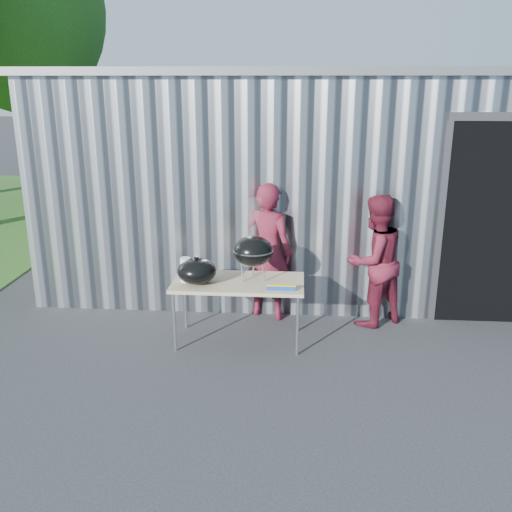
# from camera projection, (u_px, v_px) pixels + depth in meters

# --- Properties ---
(ground) EXTENTS (80.00, 80.00, 0.00)m
(ground) POSITION_uv_depth(u_px,v_px,m) (263.00, 379.00, 5.90)
(ground) COLOR #2B2B2D
(building) EXTENTS (8.20, 6.20, 3.10)m
(building) POSITION_uv_depth(u_px,v_px,m) (334.00, 166.00, 9.73)
(building) COLOR silver
(building) RESTS_ON ground
(tree_far) EXTENTS (4.18, 4.18, 6.92)m
(tree_far) POSITION_uv_depth(u_px,v_px,m) (16.00, 10.00, 13.58)
(tree_far) COLOR #442D19
(tree_far) RESTS_ON ground
(folding_table) EXTENTS (1.50, 0.75, 0.75)m
(folding_table) POSITION_uv_depth(u_px,v_px,m) (238.00, 284.00, 6.54)
(folding_table) COLOR tan
(folding_table) RESTS_ON ground
(kettle_grill) EXTENTS (0.46, 0.46, 0.94)m
(kettle_grill) POSITION_uv_depth(u_px,v_px,m) (253.00, 245.00, 6.46)
(kettle_grill) COLOR black
(kettle_grill) RESTS_ON folding_table
(grill_lid) EXTENTS (0.44, 0.44, 0.32)m
(grill_lid) POSITION_uv_depth(u_px,v_px,m) (197.00, 271.00, 6.42)
(grill_lid) COLOR black
(grill_lid) RESTS_ON folding_table
(paper_towels) EXTENTS (0.12, 0.12, 0.28)m
(paper_towels) POSITION_uv_depth(u_px,v_px,m) (186.00, 270.00, 6.48)
(paper_towels) COLOR white
(paper_towels) RESTS_ON folding_table
(white_tub) EXTENTS (0.20, 0.15, 0.10)m
(white_tub) POSITION_uv_depth(u_px,v_px,m) (194.00, 269.00, 6.77)
(white_tub) COLOR white
(white_tub) RESTS_ON folding_table
(foil_box) EXTENTS (0.32, 0.05, 0.06)m
(foil_box) POSITION_uv_depth(u_px,v_px,m) (281.00, 287.00, 6.24)
(foil_box) COLOR #18409E
(foil_box) RESTS_ON folding_table
(person_cook) EXTENTS (0.75, 0.64, 1.76)m
(person_cook) POSITION_uv_depth(u_px,v_px,m) (268.00, 251.00, 7.20)
(person_cook) COLOR maroon
(person_cook) RESTS_ON ground
(person_bystander) EXTENTS (1.01, 0.97, 1.65)m
(person_bystander) POSITION_uv_depth(u_px,v_px,m) (374.00, 261.00, 7.00)
(person_bystander) COLOR maroon
(person_bystander) RESTS_ON ground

